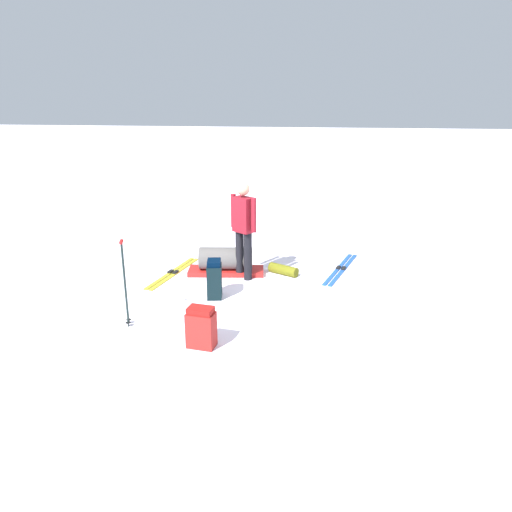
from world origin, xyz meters
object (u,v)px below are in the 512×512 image
at_px(ski_pair_far, 341,269).
at_px(sleeping_mat_rolled, 283,270).
at_px(ski_pair_near, 173,273).
at_px(gear_sled, 226,262).
at_px(backpack_bright, 214,279).
at_px(skier_standing, 243,226).
at_px(backpack_large_dark, 201,328).
at_px(ski_poles_planted_near, 125,279).

bearing_deg(ski_pair_far, sleeping_mat_rolled, 110.94).
bearing_deg(ski_pair_near, gear_sled, -82.19).
xyz_separation_m(ski_pair_far, backpack_bright, (-1.56, 2.05, 0.29)).
bearing_deg(sleeping_mat_rolled, ski_pair_near, 96.03).
xyz_separation_m(skier_standing, ski_pair_far, (0.66, -1.72, -0.94)).
distance_m(gear_sled, sleeping_mat_rolled, 1.04).
bearing_deg(backpack_large_dark, ski_pair_far, -30.71).
bearing_deg(ski_poles_planted_near, sleeping_mat_rolled, -41.13).
bearing_deg(ski_pair_far, backpack_bright, 127.32).
bearing_deg(ski_poles_planted_near, backpack_bright, -41.34).
height_order(backpack_bright, sleeping_mat_rolled, backpack_bright).
height_order(ski_pair_far, sleeping_mat_rolled, sleeping_mat_rolled).
relative_size(skier_standing, gear_sled, 1.22).
height_order(skier_standing, backpack_large_dark, skier_standing).
relative_size(skier_standing, ski_pair_near, 0.99).
xyz_separation_m(backpack_large_dark, sleeping_mat_rolled, (2.77, -0.84, -0.18)).
distance_m(ski_poles_planted_near, gear_sled, 2.47).
bearing_deg(sleeping_mat_rolled, ski_pair_far, -69.06).
relative_size(ski_poles_planted_near, sleeping_mat_rolled, 2.28).
height_order(skier_standing, ski_poles_planted_near, skier_standing).
relative_size(skier_standing, backpack_large_dark, 3.10).
distance_m(backpack_large_dark, gear_sled, 2.70).
bearing_deg(sleeping_mat_rolled, gear_sled, 94.38).
height_order(skier_standing, ski_pair_near, skier_standing).
bearing_deg(sleeping_mat_rolled, backpack_bright, 139.09).
bearing_deg(skier_standing, gear_sled, 62.72).
bearing_deg(skier_standing, backpack_large_dark, 176.28).
bearing_deg(ski_pair_far, ski_poles_planted_near, 131.51).
bearing_deg(ski_poles_planted_near, backpack_large_dark, -111.72).
xyz_separation_m(ski_poles_planted_near, sleeping_mat_rolled, (2.30, -2.01, -0.61)).
relative_size(ski_pair_far, sleeping_mat_rolled, 3.25).
bearing_deg(backpack_bright, gear_sled, 1.19).
height_order(skier_standing, ski_pair_far, skier_standing).
relative_size(ski_pair_far, ski_poles_planted_near, 1.43).
bearing_deg(ski_pair_far, backpack_large_dark, 149.29).
relative_size(backpack_bright, sleeping_mat_rolled, 1.13).
bearing_deg(backpack_bright, backpack_large_dark, -173.98).
relative_size(backpack_large_dark, ski_poles_planted_near, 0.44).
relative_size(backpack_bright, ski_poles_planted_near, 0.50).
bearing_deg(backpack_large_dark, ski_pair_near, 24.13).
relative_size(ski_pair_far, backpack_bright, 2.87).
distance_m(ski_pair_near, gear_sled, 0.99).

